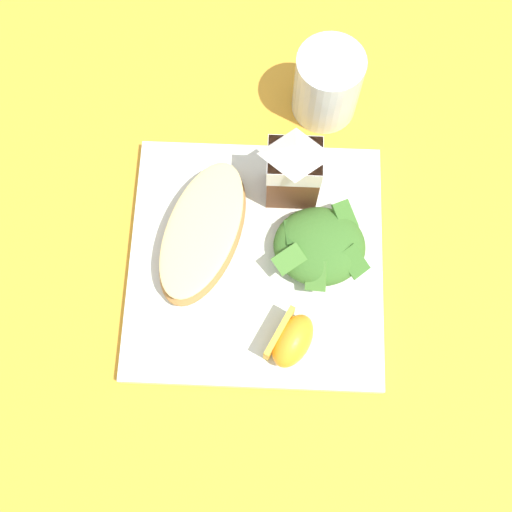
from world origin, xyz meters
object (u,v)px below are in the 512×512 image
white_plate (256,261)px  milk_carton (294,168)px  green_salad_pile (319,246)px  drinking_clear_cup (327,85)px  cheesy_pizza_bread (203,233)px  orange_wedge_front (291,340)px

white_plate → milk_carton: size_ratio=2.55×
green_salad_pile → drinking_clear_cup: 0.20m
milk_carton → green_salad_pile: bearing=-66.5°
white_plate → drinking_clear_cup: size_ratio=3.05×
green_salad_pile → milk_carton: bearing=113.5°
white_plate → cheesy_pizza_bread: (-0.06, 0.02, 0.03)m
orange_wedge_front → drinking_clear_cup: (0.03, 0.30, 0.01)m
green_salad_pile → drinking_clear_cup: drinking_clear_cup is taller
orange_wedge_front → milk_carton: bearing=91.2°
green_salad_pile → orange_wedge_front: 0.11m
milk_carton → drinking_clear_cup: 0.13m
white_plate → green_salad_pile: 0.07m
white_plate → orange_wedge_front: (0.04, -0.09, 0.03)m
white_plate → milk_carton: milk_carton is taller
white_plate → cheesy_pizza_bread: 0.07m
white_plate → drinking_clear_cup: (0.07, 0.21, 0.04)m
drinking_clear_cup → cheesy_pizza_bread: bearing=-125.9°
cheesy_pizza_bread → drinking_clear_cup: drinking_clear_cup is taller
cheesy_pizza_bread → milk_carton: bearing=32.9°
cheesy_pizza_bread → drinking_clear_cup: size_ratio=2.02×
milk_carton → drinking_clear_cup: bearing=72.8°
white_plate → milk_carton: bearing=66.3°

